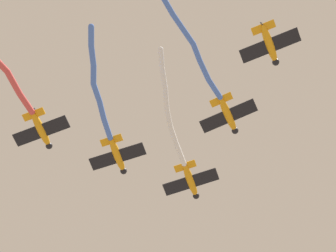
% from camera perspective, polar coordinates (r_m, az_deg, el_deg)
% --- Properties ---
extents(airplane_lead, '(7.59, 5.88, 1.90)m').
position_cam_1_polar(airplane_lead, '(75.39, 2.32, -5.64)').
color(airplane_lead, orange).
extents(smoke_trail_lead, '(8.54, 13.73, 3.45)m').
position_cam_1_polar(smoke_trail_lead, '(72.77, 0.12, 1.84)').
color(smoke_trail_lead, white).
extents(airplane_left_wing, '(7.57, 5.87, 1.90)m').
position_cam_1_polar(airplane_left_wing, '(74.08, -5.18, -3.04)').
color(airplane_left_wing, orange).
extents(smoke_trail_left_wing, '(9.36, 12.66, 1.56)m').
position_cam_1_polar(smoke_trail_left_wing, '(70.57, -7.21, 4.21)').
color(smoke_trail_left_wing, '#4C75DB').
extents(airplane_right_wing, '(7.69, 5.89, 1.90)m').
position_cam_1_polar(airplane_right_wing, '(72.44, 6.16, 1.09)').
color(airplane_right_wing, orange).
extents(smoke_trail_right_wing, '(4.17, 23.92, 2.85)m').
position_cam_1_polar(smoke_trail_right_wing, '(69.98, 0.34, 11.06)').
color(smoke_trail_right_wing, '#4C75DB').
extents(airplane_slot, '(7.63, 5.89, 1.90)m').
position_cam_1_polar(airplane_slot, '(73.93, -12.80, -0.42)').
color(airplane_slot, orange).
extents(airplane_trail, '(7.66, 5.89, 1.90)m').
position_cam_1_polar(airplane_trail, '(70.33, 10.33, 8.14)').
color(airplane_trail, orange).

